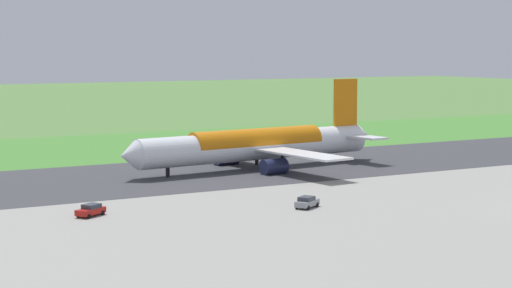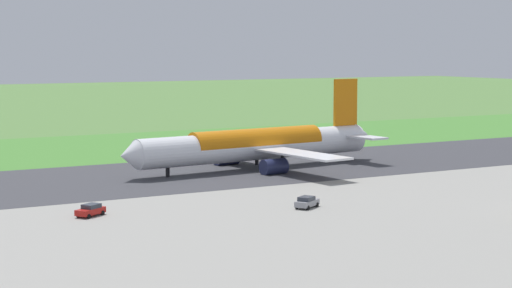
{
  "view_description": "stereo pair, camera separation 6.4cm",
  "coord_description": "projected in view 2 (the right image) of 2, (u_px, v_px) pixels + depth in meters",
  "views": [
    {
      "loc": [
        65.32,
        138.2,
        21.7
      ],
      "look_at": [
        -12.51,
        0.0,
        4.5
      ],
      "focal_mm": 62.23,
      "sensor_mm": 36.0,
      "label": 1
    },
    {
      "loc": [
        65.27,
        138.23,
        21.7
      ],
      "look_at": [
        -12.51,
        0.0,
        4.5
      ],
      "focal_mm": 62.23,
      "sensor_mm": 36.0,
      "label": 2
    }
  ],
  "objects": [
    {
      "name": "runway_asphalt",
      "position": [
        193.0,
        173.0,
        153.92
      ],
      "size": [
        600.0,
        37.97,
        0.06
      ],
      "primitive_type": "cube",
      "color": "#38383D",
      "rests_on": "ground"
    },
    {
      "name": "no_stopping_sign",
      "position": [
        191.0,
        144.0,
        186.87
      ],
      "size": [
        0.6,
        0.1,
        2.43
      ],
      "color": "slate",
      "rests_on": "ground"
    },
    {
      "name": "service_car_followme",
      "position": [
        91.0,
        210.0,
        114.65
      ],
      "size": [
        4.52,
        3.74,
        1.62
      ],
      "color": "#B21914",
      "rests_on": "ground"
    },
    {
      "name": "airliner_main",
      "position": [
        258.0,
        145.0,
        159.77
      ],
      "size": [
        54.15,
        44.38,
        15.88
      ],
      "color": "white",
      "rests_on": "ground"
    },
    {
      "name": "traffic_cone_orange",
      "position": [
        164.0,
        150.0,
        187.11
      ],
      "size": [
        0.4,
        0.4,
        0.55
      ],
      "primitive_type": "cone",
      "color": "orange",
      "rests_on": "ground"
    },
    {
      "name": "apron_concrete",
      "position": [
        444.0,
        245.0,
        97.85
      ],
      "size": [
        440.0,
        110.0,
        0.05
      ],
      "primitive_type": "cube",
      "color": "gray",
      "rests_on": "ground"
    },
    {
      "name": "grass_verge_foreground",
      "position": [
        122.0,
        153.0,
        184.08
      ],
      "size": [
        600.0,
        80.0,
        0.04
      ],
      "primitive_type": "cube",
      "color": "#478534",
      "rests_on": "ground"
    },
    {
      "name": "service_car_ops",
      "position": [
        307.0,
        202.0,
        120.59
      ],
      "size": [
        4.53,
        3.71,
        1.62
      ],
      "color": "gray",
      "rests_on": "ground"
    },
    {
      "name": "ground_plane",
      "position": [
        193.0,
        174.0,
        153.93
      ],
      "size": [
        800.0,
        800.0,
        0.0
      ],
      "primitive_type": "plane",
      "color": "#547F3D"
    }
  ]
}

